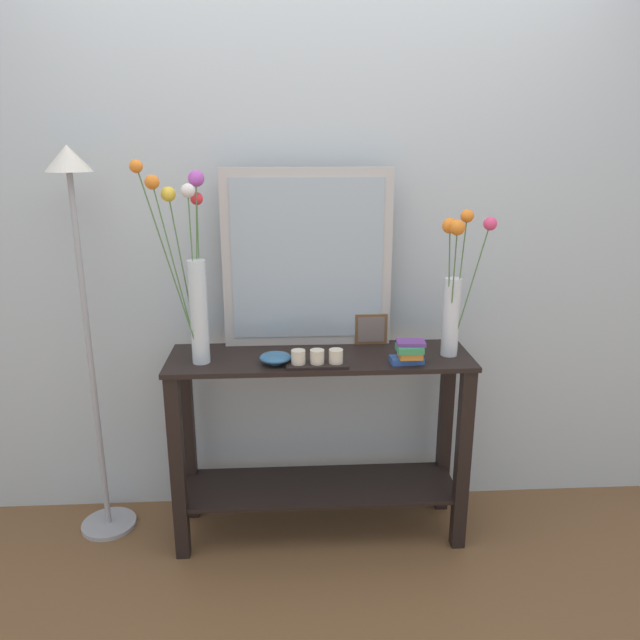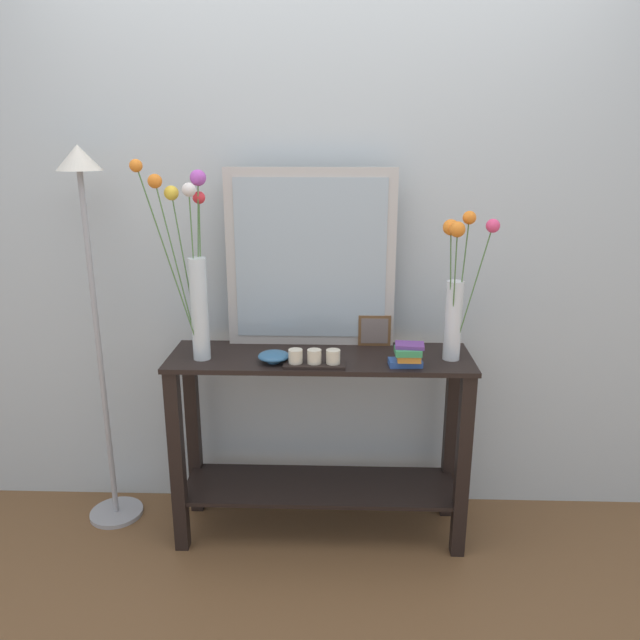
# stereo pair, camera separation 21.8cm
# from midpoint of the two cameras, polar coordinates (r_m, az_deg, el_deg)

# --- Properties ---
(ground_plane) EXTENTS (7.00, 6.00, 0.02)m
(ground_plane) POSITION_cam_midpoint_polar(r_m,az_deg,el_deg) (2.91, -2.27, -19.18)
(ground_plane) COLOR brown
(wall_back) EXTENTS (6.40, 0.08, 2.70)m
(wall_back) POSITION_cam_midpoint_polar(r_m,az_deg,el_deg) (2.69, -2.73, 9.30)
(wall_back) COLOR #B2BCC1
(wall_back) RESTS_ON ground
(console_table) EXTENTS (1.25, 0.37, 0.83)m
(console_table) POSITION_cam_midpoint_polar(r_m,az_deg,el_deg) (2.65, -2.39, -10.14)
(console_table) COLOR black
(console_table) RESTS_ON ground
(mirror_leaning) EXTENTS (0.71, 0.03, 0.75)m
(mirror_leaning) POSITION_cam_midpoint_polar(r_m,az_deg,el_deg) (2.56, -3.64, 5.68)
(mirror_leaning) COLOR #B7B2AD
(mirror_leaning) RESTS_ON console_table
(tall_vase_left) EXTENTS (0.23, 0.24, 0.79)m
(tall_vase_left) POSITION_cam_midpoint_polar(r_m,az_deg,el_deg) (2.42, -14.47, 4.14)
(tall_vase_left) COLOR silver
(tall_vase_left) RESTS_ON console_table
(vase_right) EXTENTS (0.21, 0.16, 0.60)m
(vase_right) POSITION_cam_midpoint_polar(r_m,az_deg,el_deg) (2.46, 10.05, 2.80)
(vase_right) COLOR silver
(vase_right) RESTS_ON console_table
(candle_tray) EXTENTS (0.24, 0.09, 0.07)m
(candle_tray) POSITION_cam_midpoint_polar(r_m,az_deg,el_deg) (2.39, -2.88, -3.73)
(candle_tray) COLOR black
(candle_tray) RESTS_ON console_table
(picture_frame_small) EXTENTS (0.14, 0.01, 0.13)m
(picture_frame_small) POSITION_cam_midpoint_polar(r_m,az_deg,el_deg) (2.64, 2.46, -0.89)
(picture_frame_small) COLOR brown
(picture_frame_small) RESTS_ON console_table
(decorative_bowl) EXTENTS (0.13, 0.13, 0.04)m
(decorative_bowl) POSITION_cam_midpoint_polar(r_m,az_deg,el_deg) (2.43, -6.76, -3.56)
(decorative_bowl) COLOR #2D5B84
(decorative_bowl) RESTS_ON console_table
(book_stack) EXTENTS (0.14, 0.10, 0.09)m
(book_stack) POSITION_cam_midpoint_polar(r_m,az_deg,el_deg) (2.42, 5.80, -3.08)
(book_stack) COLOR #2D519E
(book_stack) RESTS_ON console_table
(floor_lamp) EXTENTS (0.24, 0.24, 1.67)m
(floor_lamp) POSITION_cam_midpoint_polar(r_m,az_deg,el_deg) (2.67, -23.60, 3.10)
(floor_lamp) COLOR #9E9EA3
(floor_lamp) RESTS_ON ground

